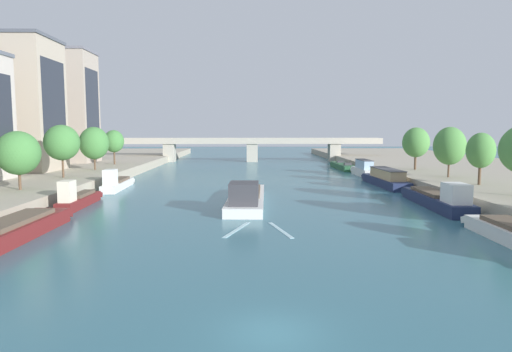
% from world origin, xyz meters
% --- Properties ---
extents(ground_plane, '(400.00, 400.00, 0.00)m').
position_xyz_m(ground_plane, '(0.00, 0.00, 0.00)').
color(ground_plane, '#336675').
extents(quay_left, '(36.00, 170.00, 1.63)m').
position_xyz_m(quay_left, '(-39.32, 55.00, 0.82)').
color(quay_left, '#A89E89').
rests_on(quay_left, ground).
extents(quay_right, '(36.00, 170.00, 1.63)m').
position_xyz_m(quay_right, '(39.32, 55.00, 0.82)').
color(quay_right, '#A89E89').
rests_on(quay_right, ground).
extents(barge_midriver, '(4.57, 19.59, 3.11)m').
position_xyz_m(barge_midriver, '(-1.21, 31.50, 0.89)').
color(barge_midriver, silver).
rests_on(barge_midriver, ground).
extents(wake_behind_barge, '(5.60, 6.00, 0.03)m').
position_xyz_m(wake_behind_barge, '(-0.13, 18.95, 0.01)').
color(wake_behind_barge, '#A5D1DB').
rests_on(wake_behind_barge, ground).
extents(moored_boat_left_gap_after, '(3.38, 16.99, 2.94)m').
position_xyz_m(moored_boat_left_gap_after, '(-18.90, 14.41, 0.91)').
color(moored_boat_left_gap_after, maroon).
rests_on(moored_boat_left_gap_after, ground).
extents(moored_boat_left_lone, '(1.81, 10.51, 3.21)m').
position_xyz_m(moored_boat_left_lone, '(-19.27, 30.18, 0.92)').
color(moored_boat_left_lone, maroon).
rests_on(moored_boat_left_lone, ground).
extents(moored_boat_left_end, '(2.35, 12.15, 3.07)m').
position_xyz_m(moored_boat_left_end, '(-19.31, 44.63, 0.89)').
color(moored_boat_left_end, silver).
rests_on(moored_boat_left_end, ground).
extents(moored_boat_right_gap_after, '(3.11, 15.60, 3.15)m').
position_xyz_m(moored_boat_right_gap_after, '(19.20, 29.21, 0.95)').
color(moored_boat_right_gap_after, '#1E284C').
rests_on(moored_boat_right_gap_after, ground).
extents(moored_boat_right_far, '(3.23, 15.19, 2.61)m').
position_xyz_m(moored_boat_right_far, '(19.28, 47.60, 1.09)').
color(moored_boat_right_far, '#1E284C').
rests_on(moored_boat_right_far, ground).
extents(moored_boat_right_midway, '(2.17, 10.60, 2.95)m').
position_xyz_m(moored_boat_right_midway, '(19.70, 62.03, 1.23)').
color(moored_boat_right_midway, silver).
rests_on(moored_boat_right_midway, ground).
extents(moored_boat_right_downstream, '(2.90, 15.19, 2.22)m').
position_xyz_m(moored_boat_right_downstream, '(19.02, 76.19, 0.59)').
color(moored_boat_right_downstream, '#235633').
rests_on(moored_boat_right_downstream, ground).
extents(tree_left_third, '(4.67, 4.67, 6.52)m').
position_xyz_m(tree_left_third, '(-26.38, 32.19, 5.72)').
color(tree_left_third, brown).
rests_on(tree_left_third, quay_left).
extents(tree_left_distant, '(4.79, 4.79, 7.33)m').
position_xyz_m(tree_left_distant, '(-26.82, 44.92, 6.49)').
color(tree_left_distant, brown).
rests_on(tree_left_distant, quay_left).
extents(tree_left_second, '(4.77, 4.77, 7.10)m').
position_xyz_m(tree_left_second, '(-26.47, 56.81, 6.05)').
color(tree_left_second, brown).
rests_on(tree_left_second, quay_left).
extents(tree_left_midway, '(3.78, 3.78, 6.56)m').
position_xyz_m(tree_left_midway, '(-26.78, 68.76, 6.04)').
color(tree_left_midway, brown).
rests_on(tree_left_midway, quay_left).
extents(tree_right_end_of_row, '(3.35, 3.35, 6.30)m').
position_xyz_m(tree_right_end_of_row, '(27.07, 35.87, 5.78)').
color(tree_right_end_of_row, brown).
rests_on(tree_right_end_of_row, quay_right).
extents(tree_right_past_mid, '(4.39, 4.39, 7.04)m').
position_xyz_m(tree_right_past_mid, '(27.15, 44.44, 6.02)').
color(tree_right_past_mid, brown).
rests_on(tree_right_past_mid, quay_right).
extents(tree_right_second, '(4.40, 4.40, 7.01)m').
position_xyz_m(tree_right_second, '(26.86, 56.26, 6.16)').
color(tree_right_second, brown).
rests_on(tree_right_second, quay_right).
extents(building_left_corner, '(14.27, 10.86, 21.32)m').
position_xyz_m(building_left_corner, '(-39.03, 55.44, 12.31)').
color(building_left_corner, '#B2A38E').
rests_on(building_left_corner, quay_left).
extents(building_left_tall, '(13.14, 9.43, 22.56)m').
position_xyz_m(building_left_tall, '(-39.03, 74.83, 12.93)').
color(building_left_tall, '#A89989').
rests_on(building_left_tall, quay_left).
extents(bridge_far, '(66.64, 4.40, 6.12)m').
position_xyz_m(bridge_far, '(0.00, 98.00, 3.96)').
color(bridge_far, '#ADA899').
rests_on(bridge_far, ground).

